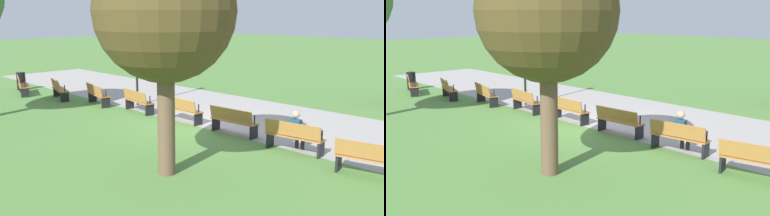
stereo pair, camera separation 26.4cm
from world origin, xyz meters
TOP-DOWN VIEW (x-y plane):
  - ground_plane at (0.00, 0.00)m, footprint 120.00×120.00m
  - path_paving at (0.00, 2.57)m, footprint 35.99×5.48m
  - bench_0 at (-10.60, -1.94)m, footprint 1.73×1.02m
  - bench_1 at (-8.31, -1.21)m, footprint 1.74×0.91m
  - bench_2 at (-5.97, -0.65)m, footprint 1.73×0.79m
  - bench_3 at (-3.60, -0.28)m, footprint 1.71×0.66m
  - bench_4 at (-1.20, -0.09)m, footprint 1.69×0.54m
  - bench_5 at (1.20, -0.09)m, footprint 1.69×0.54m
  - bench_6 at (3.60, -0.28)m, footprint 1.71×0.66m
  - bench_7 at (5.97, -0.65)m, footprint 1.73×0.79m
  - person_seated at (3.58, -0.14)m, footprint 0.37×0.55m
  - tree_0 at (2.38, -3.94)m, footprint 3.29×3.29m
  - lamp_post at (-4.77, 0.59)m, footprint 0.32×0.32m
  - trash_bin at (-12.05, -1.38)m, footprint 0.44×0.44m

SIDE VIEW (x-z plane):
  - ground_plane at x=0.00m, z-range 0.00..0.00m
  - path_paving at x=0.00m, z-range 0.00..0.01m
  - trash_bin at x=-12.05m, z-range 0.00..0.90m
  - bench_0 at x=-10.60m, z-range 0.02..0.91m
  - bench_1 at x=-8.31m, z-range 0.02..0.91m
  - bench_2 at x=-5.97m, z-range 0.02..0.91m
  - bench_3 at x=-3.60m, z-range 0.02..0.91m
  - bench_4 at x=-1.20m, z-range 0.02..0.91m
  - bench_5 at x=1.20m, z-range 0.02..0.91m
  - bench_6 at x=3.60m, z-range 0.02..0.91m
  - bench_7 at x=5.97m, z-range 0.02..0.91m
  - person_seated at x=3.58m, z-range 0.04..1.24m
  - lamp_post at x=-4.77m, z-range 0.81..5.07m
  - tree_0 at x=2.38m, z-range 1.09..6.63m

